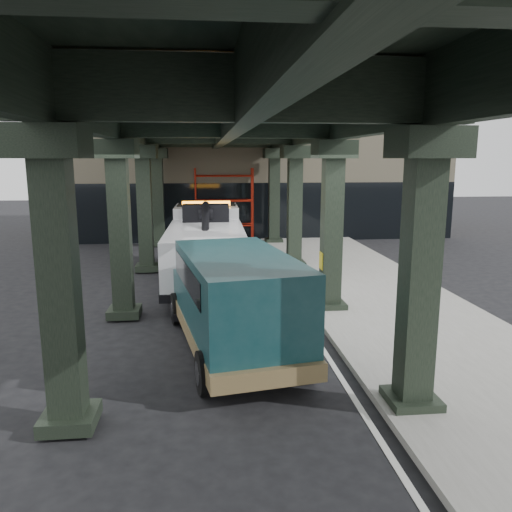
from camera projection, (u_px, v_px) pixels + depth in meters
ground at (249, 338)px, 12.72m from camera, size 90.00×90.00×0.00m
sidewalk at (391, 307)px, 15.11m from camera, size 5.00×40.00×0.15m
lane_stripe at (300, 312)px, 14.84m from camera, size 0.12×38.00×0.01m
viaduct at (227, 122)px, 13.58m from camera, size 7.40×32.00×6.40m
building at (252, 166)px, 31.67m from camera, size 22.00×10.00×8.00m
scaffolding at (224, 204)px, 26.60m from camera, size 3.08×0.88×4.00m
tow_truck at (206, 243)px, 18.38m from camera, size 2.86×9.08×2.96m
towed_van at (234, 299)px, 11.53m from camera, size 3.24×6.24×2.41m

